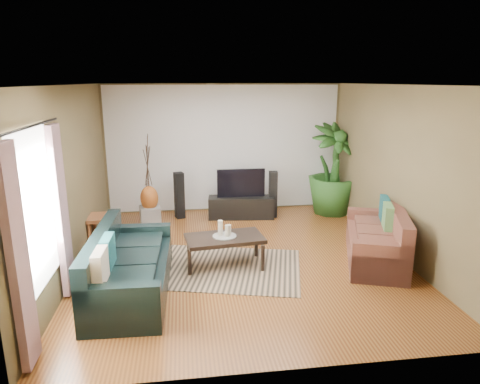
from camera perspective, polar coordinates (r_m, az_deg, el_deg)
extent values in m
plane|color=brown|center=(6.92, 0.22, -8.86)|extent=(5.50, 5.50, 0.00)
plane|color=white|center=(6.34, 0.25, 14.11)|extent=(5.50, 5.50, 0.00)
plane|color=brown|center=(9.18, -2.14, 5.82)|extent=(5.00, 0.00, 5.00)
plane|color=brown|center=(3.90, 5.84, -6.63)|extent=(5.00, 0.00, 5.00)
plane|color=brown|center=(6.64, -21.66, 1.34)|extent=(0.00, 5.50, 5.50)
plane|color=brown|center=(7.27, 20.17, 2.56)|extent=(0.00, 5.50, 5.50)
plane|color=white|center=(9.17, -2.13, 5.81)|extent=(4.90, 0.00, 4.90)
plane|color=white|center=(5.13, -25.61, -2.21)|extent=(0.00, 1.80, 1.80)
cube|color=gray|center=(4.53, -27.46, -7.95)|extent=(0.08, 0.35, 2.20)
cube|color=gray|center=(5.88, -22.72, -2.43)|extent=(0.08, 0.35, 2.20)
cylinder|color=black|center=(4.95, -26.20, 7.83)|extent=(0.03, 1.90, 0.03)
cube|color=black|center=(5.92, -14.30, -9.06)|extent=(1.00, 2.21, 0.85)
cube|color=brown|center=(7.02, 17.67, -5.49)|extent=(1.35, 1.95, 0.85)
cube|color=#A0805E|center=(6.59, -2.20, -10.06)|extent=(2.62, 2.14, 0.01)
cube|color=black|center=(6.59, -2.05, -7.88)|extent=(1.23, 0.77, 0.47)
cylinder|color=gray|center=(6.50, -2.07, -5.89)|extent=(0.36, 0.36, 0.02)
cylinder|color=#EEE2C9|center=(6.48, -2.64, -4.79)|extent=(0.07, 0.07, 0.23)
cylinder|color=beige|center=(6.43, -1.69, -5.18)|extent=(0.07, 0.07, 0.18)
cylinder|color=white|center=(6.53, -1.52, -5.01)|extent=(0.07, 0.07, 0.15)
cube|color=black|center=(8.82, 0.15, -2.05)|extent=(1.37, 0.54, 0.45)
cube|color=black|center=(8.71, 0.13, 1.21)|extent=(0.98, 0.05, 0.58)
cube|color=black|center=(8.84, -8.09, -0.45)|extent=(0.22, 0.24, 0.96)
cube|color=black|center=(8.85, 4.41, -0.31)|extent=(0.20, 0.21, 0.96)
imported|color=#214D19|center=(9.21, 12.33, 3.00)|extent=(1.33, 1.33, 1.91)
cylinder|color=black|center=(9.40, 12.07, -1.88)|extent=(0.35, 0.35, 0.27)
cube|color=gray|center=(8.57, -11.87, -3.13)|extent=(0.44, 0.44, 0.38)
ellipsoid|color=#994C1B|center=(8.47, -12.00, -0.81)|extent=(0.34, 0.34, 0.48)
cube|color=brown|center=(7.72, -17.58, -4.91)|extent=(0.53, 0.53, 0.53)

